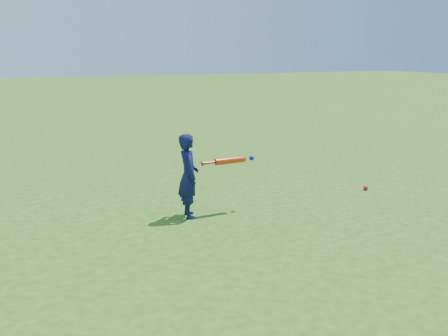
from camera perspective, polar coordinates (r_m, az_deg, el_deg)
name	(u,v)px	position (r m, az deg, el deg)	size (l,w,h in m)	color
ground	(224,219)	(6.23, -0.03, -5.88)	(80.00, 80.00, 0.00)	#306117
child	(188,176)	(6.20, -4.09, -0.90)	(0.39, 0.25, 1.06)	#0D123F
ground_ball_red	(366,188)	(7.80, 15.89, -2.20)	(0.07, 0.07, 0.07)	red
bat_swing	(232,160)	(6.38, 0.88, 0.88)	(0.75, 0.10, 0.09)	red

